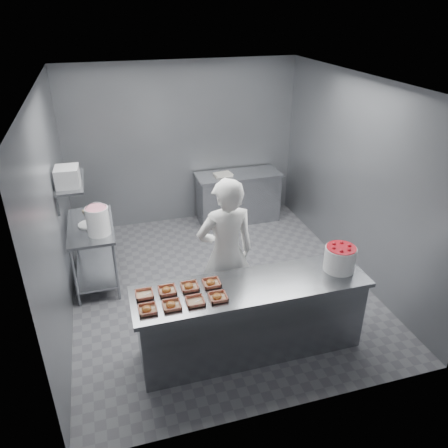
{
  "coord_description": "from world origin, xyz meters",
  "views": [
    {
      "loc": [
        -1.38,
        -4.99,
        3.64
      ],
      "look_at": [
        0.02,
        -0.2,
        1.07
      ],
      "focal_mm": 35.0,
      "sensor_mm": 36.0,
      "label": 1
    }
  ],
  "objects_px": {
    "service_counter": "(251,318)",
    "back_counter": "(238,197)",
    "prep_table": "(93,244)",
    "tray_1": "(171,305)",
    "worker": "(226,254)",
    "strawberry_tub": "(340,258)",
    "tray_7": "(211,283)",
    "tray_4": "(144,294)",
    "appliance": "(67,177)",
    "tray_0": "(147,309)",
    "tray_6": "(189,286)",
    "tray_3": "(218,297)",
    "tray_5": "(167,290)",
    "tray_2": "(195,301)",
    "glaze_bucket": "(98,220)"
  },
  "relations": [
    {
      "from": "tray_0",
      "to": "tray_6",
      "type": "xyz_separation_m",
      "value": [
        0.48,
        0.26,
        0.0
      ]
    },
    {
      "from": "tray_1",
      "to": "appliance",
      "type": "height_order",
      "value": "appliance"
    },
    {
      "from": "tray_3",
      "to": "tray_7",
      "type": "relative_size",
      "value": 1.0
    },
    {
      "from": "strawberry_tub",
      "to": "appliance",
      "type": "bearing_deg",
      "value": 148.51
    },
    {
      "from": "service_counter",
      "to": "back_counter",
      "type": "height_order",
      "value": "same"
    },
    {
      "from": "tray_7",
      "to": "appliance",
      "type": "bearing_deg",
      "value": 130.43
    },
    {
      "from": "tray_3",
      "to": "tray_7",
      "type": "height_order",
      "value": "same"
    },
    {
      "from": "service_counter",
      "to": "tray_3",
      "type": "height_order",
      "value": "tray_3"
    },
    {
      "from": "tray_3",
      "to": "tray_5",
      "type": "distance_m",
      "value": 0.55
    },
    {
      "from": "tray_7",
      "to": "prep_table",
      "type": "bearing_deg",
      "value": 124.04
    },
    {
      "from": "back_counter",
      "to": "tray_6",
      "type": "height_order",
      "value": "tray_6"
    },
    {
      "from": "tray_1",
      "to": "tray_7",
      "type": "height_order",
      "value": "same"
    },
    {
      "from": "prep_table",
      "to": "tray_6",
      "type": "height_order",
      "value": "tray_6"
    },
    {
      "from": "tray_2",
      "to": "tray_1",
      "type": "bearing_deg",
      "value": -180.0
    },
    {
      "from": "back_counter",
      "to": "tray_1",
      "type": "xyz_separation_m",
      "value": [
        -1.8,
        -3.38,
        0.47
      ]
    },
    {
      "from": "back_counter",
      "to": "tray_4",
      "type": "xyz_separation_m",
      "value": [
        -2.04,
        -3.12,
        0.47
      ]
    },
    {
      "from": "tray_3",
      "to": "glaze_bucket",
      "type": "height_order",
      "value": "glaze_bucket"
    },
    {
      "from": "tray_1",
      "to": "tray_7",
      "type": "xyz_separation_m",
      "value": [
        0.48,
        0.26,
        0.0
      ]
    },
    {
      "from": "service_counter",
      "to": "tray_4",
      "type": "relative_size",
      "value": 13.88
    },
    {
      "from": "service_counter",
      "to": "tray_5",
      "type": "bearing_deg",
      "value": 171.77
    },
    {
      "from": "tray_6",
      "to": "glaze_bucket",
      "type": "xyz_separation_m",
      "value": [
        -0.87,
        1.52,
        0.17
      ]
    },
    {
      "from": "tray_3",
      "to": "tray_6",
      "type": "distance_m",
      "value": 0.35
    },
    {
      "from": "tray_1",
      "to": "tray_2",
      "type": "xyz_separation_m",
      "value": [
        0.24,
        0.0,
        -0.0
      ]
    },
    {
      "from": "worker",
      "to": "tray_3",
      "type": "bearing_deg",
      "value": 64.99
    },
    {
      "from": "prep_table",
      "to": "tray_7",
      "type": "distance_m",
      "value": 2.22
    },
    {
      "from": "back_counter",
      "to": "tray_2",
      "type": "bearing_deg",
      "value": -114.74
    },
    {
      "from": "tray_2",
      "to": "tray_3",
      "type": "distance_m",
      "value": 0.24
    },
    {
      "from": "tray_0",
      "to": "worker",
      "type": "distance_m",
      "value": 1.26
    },
    {
      "from": "prep_table",
      "to": "worker",
      "type": "relative_size",
      "value": 0.63
    },
    {
      "from": "service_counter",
      "to": "tray_7",
      "type": "relative_size",
      "value": 13.88
    },
    {
      "from": "tray_0",
      "to": "tray_7",
      "type": "relative_size",
      "value": 1.0
    },
    {
      "from": "tray_0",
      "to": "tray_6",
      "type": "height_order",
      "value": "same"
    },
    {
      "from": "worker",
      "to": "strawberry_tub",
      "type": "bearing_deg",
      "value": 150.91
    },
    {
      "from": "tray_0",
      "to": "worker",
      "type": "relative_size",
      "value": 0.1
    },
    {
      "from": "tray_6",
      "to": "tray_7",
      "type": "bearing_deg",
      "value": 0.0
    },
    {
      "from": "prep_table",
      "to": "service_counter",
      "type": "bearing_deg",
      "value": -49.76
    },
    {
      "from": "tray_1",
      "to": "tray_6",
      "type": "xyz_separation_m",
      "value": [
        0.24,
        0.26,
        0.0
      ]
    },
    {
      "from": "strawberry_tub",
      "to": "tray_0",
      "type": "bearing_deg",
      "value": -176.21
    },
    {
      "from": "prep_table",
      "to": "tray_3",
      "type": "xyz_separation_m",
      "value": [
        1.23,
        -2.08,
        0.33
      ]
    },
    {
      "from": "tray_1",
      "to": "service_counter",
      "type": "bearing_deg",
      "value": 8.23
    },
    {
      "from": "prep_table",
      "to": "tray_1",
      "type": "height_order",
      "value": "tray_1"
    },
    {
      "from": "tray_0",
      "to": "tray_2",
      "type": "distance_m",
      "value": 0.48
    },
    {
      "from": "service_counter",
      "to": "strawberry_tub",
      "type": "bearing_deg",
      "value": 0.82
    },
    {
      "from": "tray_4",
      "to": "tray_5",
      "type": "xyz_separation_m",
      "value": [
        0.24,
        -0.0,
        0.0
      ]
    },
    {
      "from": "prep_table",
      "to": "tray_6",
      "type": "relative_size",
      "value": 6.4
    },
    {
      "from": "service_counter",
      "to": "appliance",
      "type": "relative_size",
      "value": 8.05
    },
    {
      "from": "service_counter",
      "to": "tray_0",
      "type": "bearing_deg",
      "value": -173.49
    },
    {
      "from": "tray_0",
      "to": "tray_3",
      "type": "xyz_separation_m",
      "value": [
        0.72,
        0.0,
        0.0
      ]
    },
    {
      "from": "tray_0",
      "to": "glaze_bucket",
      "type": "height_order",
      "value": "glaze_bucket"
    },
    {
      "from": "tray_1",
      "to": "tray_3",
      "type": "relative_size",
      "value": 1.0
    }
  ]
}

